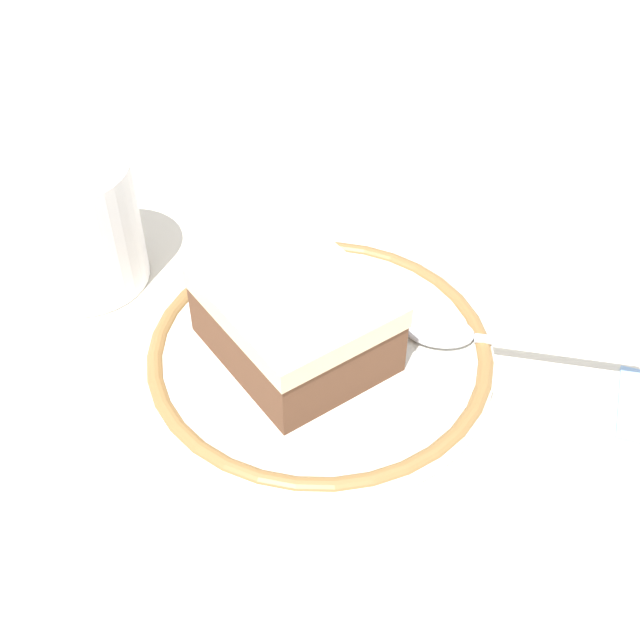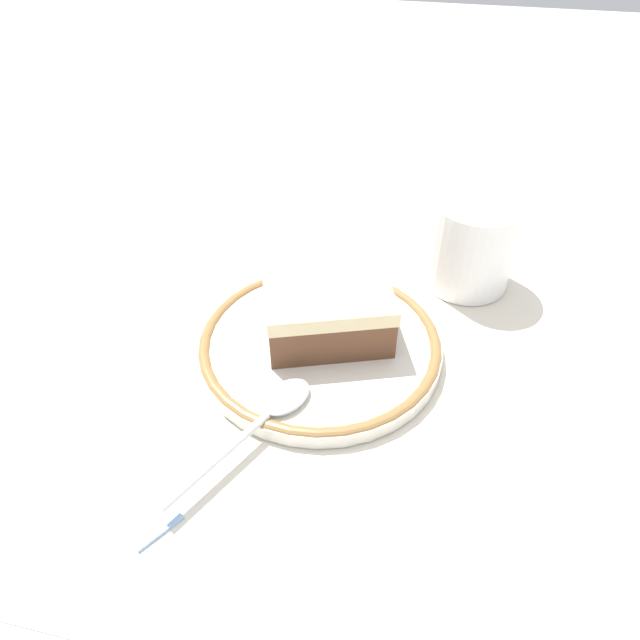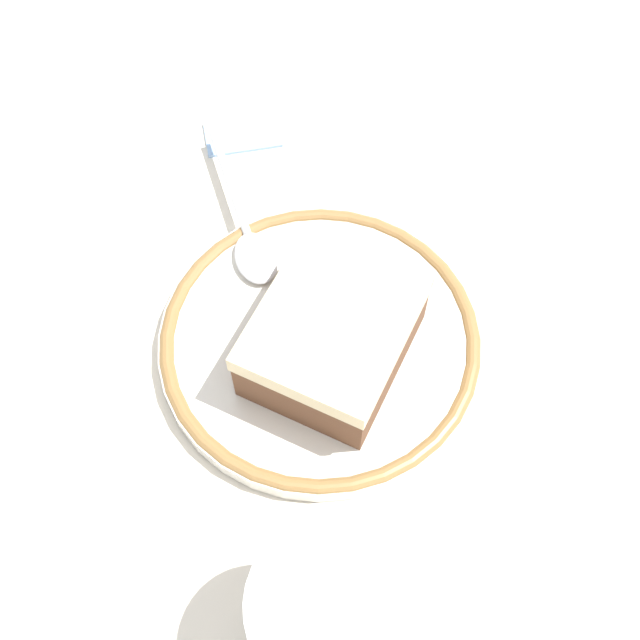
# 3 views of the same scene
# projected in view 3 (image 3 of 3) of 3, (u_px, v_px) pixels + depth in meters

# --- Properties ---
(ground_plane) EXTENTS (2.40, 2.40, 0.00)m
(ground_plane) POSITION_uv_depth(u_px,v_px,m) (239.00, 362.00, 0.45)
(ground_plane) COLOR #B7B2A8
(placemat) EXTENTS (0.48, 0.40, 0.00)m
(placemat) POSITION_uv_depth(u_px,v_px,m) (239.00, 362.00, 0.45)
(placemat) COLOR beige
(placemat) RESTS_ON ground_plane
(plate) EXTENTS (0.18, 0.18, 0.01)m
(plate) POSITION_uv_depth(u_px,v_px,m) (320.00, 341.00, 0.45)
(plate) COLOR silver
(plate) RESTS_ON placemat
(cake_slice) EXTENTS (0.11, 0.10, 0.04)m
(cake_slice) POSITION_uv_depth(u_px,v_px,m) (333.00, 336.00, 0.42)
(cake_slice) COLOR brown
(cake_slice) RESTS_ON plate
(spoon) EXTENTS (0.07, 0.12, 0.01)m
(spoon) POSITION_uv_depth(u_px,v_px,m) (249.00, 239.00, 0.47)
(spoon) COLOR silver
(spoon) RESTS_ON plate
(cup) EXTENTS (0.07, 0.07, 0.08)m
(cup) POSITION_uv_depth(u_px,v_px,m) (332.00, 622.00, 0.35)
(cup) COLOR white
(cup) RESTS_ON placemat
(sugar_packet) EXTENTS (0.06, 0.05, 0.01)m
(sugar_packet) POSITION_uv_depth(u_px,v_px,m) (242.00, 132.00, 0.53)
(sugar_packet) COLOR #8CB2E0
(sugar_packet) RESTS_ON placemat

